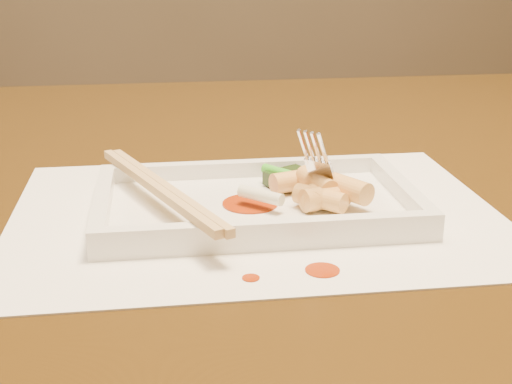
{
  "coord_description": "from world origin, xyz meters",
  "views": [
    {
      "loc": [
        0.02,
        -0.68,
        0.97
      ],
      "look_at": [
        0.1,
        -0.14,
        0.77
      ],
      "focal_mm": 50.0,
      "sensor_mm": 36.0,
      "label": 1
    }
  ],
  "objects": [
    {
      "name": "rice_cake_5",
      "position": [
        0.15,
        -0.14,
        0.78
      ],
      "size": [
        0.03,
        0.05,
        0.02
      ],
      "primitive_type": "cylinder",
      "rotation": [
        1.57,
        0.0,
        0.27
      ],
      "color": "#F3C971",
      "rests_on": "plate_base"
    },
    {
      "name": "sauce_blob_0",
      "position": [
        0.09,
        -0.14,
        0.76
      ],
      "size": [
        0.05,
        0.05,
        0.0
      ],
      "primitive_type": "cylinder",
      "color": "#9A2804",
      "rests_on": "plate_base"
    },
    {
      "name": "plate_base",
      "position": [
        0.1,
        -0.14,
        0.76
      ],
      "size": [
        0.26,
        0.16,
        0.01
      ],
      "primitive_type": "cube",
      "color": "white",
      "rests_on": "placemat"
    },
    {
      "name": "plate_rim_right",
      "position": [
        0.22,
        -0.14,
        0.77
      ],
      "size": [
        0.01,
        0.14,
        0.01
      ],
      "primitive_type": "cube",
      "color": "white",
      "rests_on": "plate_base"
    },
    {
      "name": "scallion_white",
      "position": [
        0.1,
        -0.15,
        0.77
      ],
      "size": [
        0.04,
        0.03,
        0.01
      ],
      "primitive_type": "cylinder",
      "rotation": [
        1.57,
        0.0,
        0.83
      ],
      "color": "#EAEACC",
      "rests_on": "plate_base"
    },
    {
      "name": "rice_cake_0",
      "position": [
        0.15,
        -0.16,
        0.77
      ],
      "size": [
        0.04,
        0.04,
        0.02
      ],
      "primitive_type": "cylinder",
      "rotation": [
        1.57,
        0.0,
        0.81
      ],
      "color": "#F3C971",
      "rests_on": "plate_base"
    },
    {
      "name": "fork",
      "position": [
        0.17,
        -0.12,
        0.83
      ],
      "size": [
        0.09,
        0.1,
        0.14
      ],
      "primitive_type": null,
      "color": "silver",
      "rests_on": "plate_base"
    },
    {
      "name": "rice_cake_2",
      "position": [
        0.17,
        -0.15,
        0.78
      ],
      "size": [
        0.04,
        0.05,
        0.02
      ],
      "primitive_type": "cylinder",
      "rotation": [
        1.57,
        0.0,
        0.57
      ],
      "color": "#F3C971",
      "rests_on": "plate_base"
    },
    {
      "name": "chopstick_a",
      "position": [
        0.02,
        -0.14,
        0.78
      ],
      "size": [
        0.09,
        0.21,
        0.01
      ],
      "primitive_type": "cube",
      "rotation": [
        0.0,
        0.0,
        0.4
      ],
      "color": "tan",
      "rests_on": "plate_rim_near"
    },
    {
      "name": "rice_cake_3",
      "position": [
        0.14,
        -0.15,
        0.77
      ],
      "size": [
        0.03,
        0.04,
        0.02
      ],
      "primitive_type": "cylinder",
      "rotation": [
        1.57,
        0.0,
        2.79
      ],
      "color": "#F3C971",
      "rests_on": "plate_base"
    },
    {
      "name": "veg_piece",
      "position": [
        0.13,
        -0.1,
        0.77
      ],
      "size": [
        0.05,
        0.04,
        0.01
      ],
      "primitive_type": "cube",
      "rotation": [
        0.0,
        0.0,
        0.51
      ],
      "color": "black",
      "rests_on": "plate_base"
    },
    {
      "name": "rice_cake_4",
      "position": [
        0.13,
        -0.11,
        0.77
      ],
      "size": [
        0.05,
        0.03,
        0.02
      ],
      "primitive_type": "cylinder",
      "rotation": [
        1.57,
        0.0,
        1.89
      ],
      "color": "#F3C971",
      "rests_on": "plate_base"
    },
    {
      "name": "plate_rim_far",
      "position": [
        0.1,
        -0.06,
        0.77
      ],
      "size": [
        0.26,
        0.01,
        0.01
      ],
      "primitive_type": "cube",
      "color": "white",
      "rests_on": "plate_base"
    },
    {
      "name": "placemat",
      "position": [
        0.1,
        -0.14,
        0.75
      ],
      "size": [
        0.4,
        0.3,
        0.0
      ],
      "primitive_type": "cube",
      "color": "white",
      "rests_on": "table"
    },
    {
      "name": "sauce_splatter_a",
      "position": [
        0.13,
        -0.25,
        0.75
      ],
      "size": [
        0.02,
        0.02,
        0.0
      ],
      "primitive_type": "cylinder",
      "color": "#9A2804",
      "rests_on": "placemat"
    },
    {
      "name": "table",
      "position": [
        0.0,
        0.0,
        0.65
      ],
      "size": [
        1.4,
        0.9,
        0.75
      ],
      "color": "black",
      "rests_on": "ground"
    },
    {
      "name": "scallion_green",
      "position": [
        0.14,
        -0.12,
        0.77
      ],
      "size": [
        0.06,
        0.07,
        0.01
      ],
      "primitive_type": "cylinder",
      "rotation": [
        1.57,
        0.0,
        0.69
      ],
      "color": "green",
      "rests_on": "plate_base"
    },
    {
      "name": "plate_rim_near",
      "position": [
        0.1,
        -0.21,
        0.77
      ],
      "size": [
        0.26,
        0.01,
        0.01
      ],
      "primitive_type": "cube",
      "color": "white",
      "rests_on": "plate_base"
    },
    {
      "name": "plate_rim_left",
      "position": [
        -0.03,
        -0.14,
        0.77
      ],
      "size": [
        0.01,
        0.14,
        0.01
      ],
      "primitive_type": "cube",
      "color": "white",
      "rests_on": "plate_base"
    },
    {
      "name": "chopstick_b",
      "position": [
        0.02,
        -0.14,
        0.78
      ],
      "size": [
        0.09,
        0.21,
        0.01
      ],
      "primitive_type": "cube",
      "rotation": [
        0.0,
        0.0,
        0.4
      ],
      "color": "tan",
      "rests_on": "plate_rim_near"
    },
    {
      "name": "rice_cake_1",
      "position": [
        0.15,
        -0.16,
        0.77
      ],
      "size": [
        0.04,
        0.03,
        0.02
      ],
      "primitive_type": "cylinder",
      "rotation": [
        1.57,
        0.0,
        1.9
      ],
      "color": "#F3C971",
      "rests_on": "plate_base"
    },
    {
      "name": "sauce_splatter_b",
      "position": [
        0.08,
        -0.26,
        0.75
      ],
      "size": [
        0.01,
        0.01,
        0.0
      ],
      "primitive_type": "cylinder",
      "color": "#9A2804",
      "rests_on": "placemat"
    }
  ]
}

